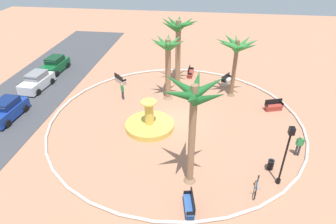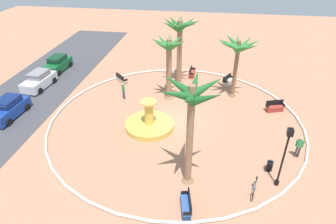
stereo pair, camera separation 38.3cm
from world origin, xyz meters
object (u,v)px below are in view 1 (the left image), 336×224
(bench_east, at_px, (189,206))
(parked_car_leftmost, at_px, (7,110))
(palm_tree_by_curb, at_px, (236,49))
(palm_tree_mid_plaza, at_px, (193,108))
(bench_southwest, at_px, (227,81))
(bicycle_red_frame, at_px, (257,187))
(bench_north, at_px, (274,107))
(trash_bin, at_px, (271,164))
(lamppost, at_px, (286,151))
(parked_car_second, at_px, (37,81))
(fountain, at_px, (150,124))
(palm_tree_far_side, at_px, (178,35))
(person_cyclist_photo, at_px, (122,90))
(parked_car_third, at_px, (55,65))
(person_cyclist_helmet, at_px, (299,145))
(bench_southeast, at_px, (120,80))
(palm_tree_near_fountain, at_px, (168,54))
(bench_west, at_px, (190,73))

(bench_east, distance_m, parked_car_leftmost, 17.71)
(palm_tree_by_curb, distance_m, palm_tree_mid_plaza, 12.43)
(bench_southwest, xyz_separation_m, parked_car_leftmost, (-9.16, 18.66, 0.43))
(bicycle_red_frame, bearing_deg, bench_southwest, 4.79)
(bench_north, bearing_deg, bench_southwest, 39.56)
(trash_bin, bearing_deg, lamppost, -167.38)
(palm_tree_mid_plaza, bearing_deg, bench_southwest, -11.11)
(lamppost, bearing_deg, parked_car_second, 64.49)
(fountain, bearing_deg, parked_car_leftmost, 90.71)
(palm_tree_far_side, relative_size, trash_bin, 9.32)
(palm_tree_far_side, bearing_deg, person_cyclist_photo, 130.92)
(trash_bin, bearing_deg, parked_car_third, 58.24)
(bench_east, bearing_deg, parked_car_leftmost, 64.41)
(bench_north, height_order, person_cyclist_helmet, person_cyclist_helmet)
(fountain, distance_m, person_cyclist_photo, 5.59)
(palm_tree_mid_plaza, distance_m, bench_southeast, 16.29)
(person_cyclist_photo, xyz_separation_m, parked_car_second, (1.03, 9.14, -0.14))
(person_cyclist_helmet, bearing_deg, palm_tree_mid_plaza, 115.38)
(person_cyclist_photo, relative_size, parked_car_third, 0.40)
(person_cyclist_helmet, bearing_deg, person_cyclist_photo, 66.14)
(palm_tree_near_fountain, height_order, trash_bin, palm_tree_near_fountain)
(parked_car_leftmost, bearing_deg, bench_southeast, -44.28)
(fountain, relative_size, palm_tree_by_curb, 0.68)
(palm_tree_far_side, bearing_deg, bench_east, -171.62)
(fountain, xyz_separation_m, bench_east, (-7.80, -3.76, 0.01))
(bench_southeast, relative_size, parked_car_third, 0.37)
(parked_car_leftmost, bearing_deg, parked_car_second, 3.43)
(parked_car_second, bearing_deg, bench_southeast, -74.18)
(parked_car_leftmost, bearing_deg, bicycle_red_frame, -106.02)
(fountain, height_order, bench_southwest, fountain)
(bench_east, bearing_deg, palm_tree_by_curb, -11.90)
(trash_bin, distance_m, person_cyclist_helmet, 2.75)
(palm_tree_near_fountain, height_order, bench_north, palm_tree_near_fountain)
(parked_car_third, bearing_deg, person_cyclist_helmet, -116.24)
(bench_southeast, bearing_deg, trash_bin, -130.11)
(bench_east, height_order, bench_southeast, same)
(palm_tree_by_curb, bearing_deg, bench_west, 46.72)
(fountain, bearing_deg, person_cyclist_helmet, -100.19)
(palm_tree_mid_plaza, relative_size, parked_car_leftmost, 1.73)
(bench_southeast, relative_size, person_cyclist_helmet, 0.89)
(palm_tree_by_curb, bearing_deg, parked_car_second, 93.28)
(palm_tree_near_fountain, height_order, palm_tree_by_curb, palm_tree_near_fountain)
(palm_tree_near_fountain, distance_m, parked_car_second, 13.85)
(bicycle_red_frame, bearing_deg, parked_car_third, 52.67)
(lamppost, bearing_deg, trash_bin, 12.62)
(palm_tree_far_side, height_order, lamppost, palm_tree_far_side)
(palm_tree_far_side, height_order, parked_car_second, palm_tree_far_side)
(bench_southeast, xyz_separation_m, parked_car_leftmost, (-7.83, 7.63, 0.43))
(lamppost, distance_m, parked_car_leftmost, 21.98)
(palm_tree_near_fountain, bearing_deg, fountain, 170.93)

